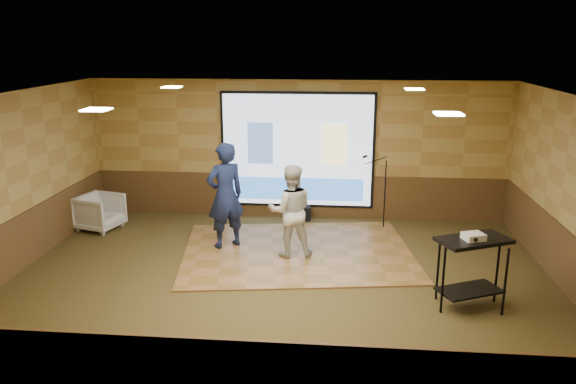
# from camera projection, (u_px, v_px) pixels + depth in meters

# --- Properties ---
(ground) EXTENTS (9.00, 9.00, 0.00)m
(ground) POSITION_uv_depth(u_px,v_px,m) (281.00, 281.00, 9.18)
(ground) COLOR #293116
(ground) RESTS_ON ground
(room_shell) EXTENTS (9.04, 7.04, 3.02)m
(room_shell) POSITION_uv_depth(u_px,v_px,m) (280.00, 156.00, 8.62)
(room_shell) COLOR #AC8F47
(room_shell) RESTS_ON ground
(wainscot_back) EXTENTS (9.00, 0.04, 0.95)m
(wainscot_back) POSITION_uv_depth(u_px,v_px,m) (297.00, 196.00, 12.39)
(wainscot_back) COLOR #52391B
(wainscot_back) RESTS_ON ground
(wainscot_front) EXTENTS (9.00, 0.04, 0.95)m
(wainscot_front) POSITION_uv_depth(u_px,v_px,m) (245.00, 382.00, 5.72)
(wainscot_front) COLOR #52391B
(wainscot_front) RESTS_ON ground
(wainscot_left) EXTENTS (0.04, 7.00, 0.95)m
(wainscot_left) POSITION_uv_depth(u_px,v_px,m) (17.00, 245.00, 9.45)
(wainscot_left) COLOR #52391B
(wainscot_left) RESTS_ON ground
(wainscot_right) EXTENTS (0.04, 7.00, 0.95)m
(wainscot_right) POSITION_uv_depth(u_px,v_px,m) (569.00, 264.00, 8.66)
(wainscot_right) COLOR #52391B
(wainscot_right) RESTS_ON ground
(projector_screen) EXTENTS (3.32, 0.06, 2.52)m
(projector_screen) POSITION_uv_depth(u_px,v_px,m) (297.00, 152.00, 12.08)
(projector_screen) COLOR black
(projector_screen) RESTS_ON room_shell
(downlight_nw) EXTENTS (0.32, 0.32, 0.02)m
(downlight_nw) POSITION_uv_depth(u_px,v_px,m) (172.00, 87.00, 10.31)
(downlight_nw) COLOR #FFECBF
(downlight_nw) RESTS_ON room_shell
(downlight_ne) EXTENTS (0.32, 0.32, 0.02)m
(downlight_ne) POSITION_uv_depth(u_px,v_px,m) (414.00, 89.00, 9.92)
(downlight_ne) COLOR #FFECBF
(downlight_ne) RESTS_ON room_shell
(downlight_sw) EXTENTS (0.32, 0.32, 0.02)m
(downlight_sw) POSITION_uv_depth(u_px,v_px,m) (96.00, 110.00, 7.14)
(downlight_sw) COLOR #FFECBF
(downlight_sw) RESTS_ON room_shell
(downlight_se) EXTENTS (0.32, 0.32, 0.02)m
(downlight_se) POSITION_uv_depth(u_px,v_px,m) (449.00, 114.00, 6.75)
(downlight_se) COLOR #FFECBF
(downlight_se) RESTS_ON room_shell
(dance_floor) EXTENTS (4.60, 3.76, 0.03)m
(dance_floor) POSITION_uv_depth(u_px,v_px,m) (298.00, 252.00, 10.41)
(dance_floor) COLOR #956236
(dance_floor) RESTS_ON ground
(player_left) EXTENTS (0.87, 0.81, 1.99)m
(player_left) POSITION_uv_depth(u_px,v_px,m) (225.00, 195.00, 10.39)
(player_left) COLOR #161F45
(player_left) RESTS_ON dance_floor
(player_right) EXTENTS (0.91, 0.76, 1.68)m
(player_right) POSITION_uv_depth(u_px,v_px,m) (291.00, 211.00, 10.00)
(player_right) COLOR beige
(player_right) RESTS_ON dance_floor
(av_table) EXTENTS (1.03, 0.54, 1.08)m
(av_table) POSITION_uv_depth(u_px,v_px,m) (472.00, 258.00, 8.11)
(av_table) COLOR black
(av_table) RESTS_ON ground
(projector) EXTENTS (0.35, 0.32, 0.09)m
(projector) POSITION_uv_depth(u_px,v_px,m) (474.00, 236.00, 7.97)
(projector) COLOR white
(projector) RESTS_ON av_table
(mic_stand) EXTENTS (0.61, 0.25, 1.56)m
(mic_stand) POSITION_uv_depth(u_px,v_px,m) (381.00, 205.00, 11.61)
(mic_stand) COLOR black
(mic_stand) RESTS_ON ground
(banquet_chair) EXTENTS (0.99, 0.98, 0.74)m
(banquet_chair) POSITION_uv_depth(u_px,v_px,m) (100.00, 212.00, 11.58)
(banquet_chair) COLOR gray
(banquet_chair) RESTS_ON ground
(duffel_bag) EXTENTS (0.51, 0.38, 0.30)m
(duffel_bag) POSITION_uv_depth(u_px,v_px,m) (299.00, 213.00, 12.25)
(duffel_bag) COLOR black
(duffel_bag) RESTS_ON ground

